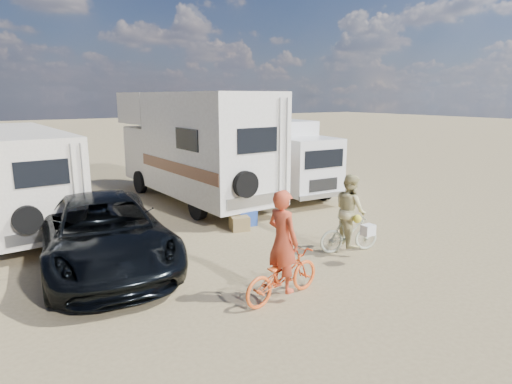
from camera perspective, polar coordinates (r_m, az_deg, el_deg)
ground at (r=9.96m, az=7.89°, el=-9.56°), size 140.00×140.00×0.00m
rv_main at (r=15.74m, az=-8.22°, el=5.74°), size 2.84×7.89×3.83m
rv_left at (r=14.21m, az=-28.27°, el=1.53°), size 2.36×6.95×2.78m
box_truck at (r=16.62m, az=3.04°, el=4.43°), size 2.39×5.53×2.82m
dark_suv at (r=10.25m, az=-19.28°, el=-4.94°), size 3.15×5.80×1.54m
bike_man at (r=8.26m, az=3.44°, el=-10.69°), size 1.85×0.88×0.94m
bike_woman at (r=10.85m, az=12.01°, el=-5.32°), size 1.57×0.85×0.91m
rider_man at (r=8.08m, az=3.48°, el=-7.54°), size 0.55×0.75×1.90m
rider_woman at (r=10.74m, az=12.11°, el=-3.22°), size 0.87×1.00×1.73m
bike_parked at (r=16.34m, az=6.07°, el=0.69°), size 1.65×0.99×0.82m
cooler at (r=12.78m, az=-1.33°, el=-3.41°), size 0.58×0.44×0.45m
crate at (r=12.39m, az=-2.16°, el=-4.05°), size 0.61×0.61×0.40m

